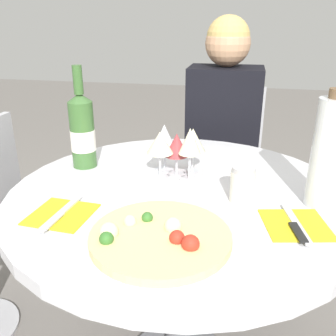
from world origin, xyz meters
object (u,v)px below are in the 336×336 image
(pizza_large, at_px, (157,236))
(tall_carafe, at_px, (328,153))
(wine_bottle, at_px, (82,131))
(dining_table, at_px, (180,225))
(chair_behind_diner, at_px, (221,176))
(seated_diner, at_px, (220,165))

(pizza_large, xyz_separation_m, tall_carafe, (0.39, 0.26, 0.13))
(pizza_large, relative_size, wine_bottle, 0.96)
(dining_table, distance_m, pizza_large, 0.30)
(chair_behind_diner, height_order, tall_carafe, tall_carafe)
(pizza_large, bearing_deg, tall_carafe, 33.85)
(tall_carafe, bearing_deg, wine_bottle, 169.16)
(dining_table, bearing_deg, chair_behind_diner, 84.70)
(seated_diner, height_order, tall_carafe, seated_diner)
(pizza_large, relative_size, tall_carafe, 1.03)
(chair_behind_diner, relative_size, wine_bottle, 2.62)
(seated_diner, bearing_deg, chair_behind_diner, -90.00)
(wine_bottle, bearing_deg, chair_behind_diner, 57.43)
(dining_table, bearing_deg, pizza_large, -91.43)
(pizza_large, distance_m, wine_bottle, 0.54)
(dining_table, relative_size, tall_carafe, 3.21)
(chair_behind_diner, distance_m, wine_bottle, 0.89)
(dining_table, distance_m, tall_carafe, 0.46)
(seated_diner, xyz_separation_m, wine_bottle, (-0.43, -0.53, 0.29))
(dining_table, height_order, pizza_large, pizza_large)
(chair_behind_diner, xyz_separation_m, pizza_large, (-0.08, -1.07, 0.30))
(pizza_large, bearing_deg, wine_bottle, 130.79)
(seated_diner, bearing_deg, pizza_large, 85.03)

